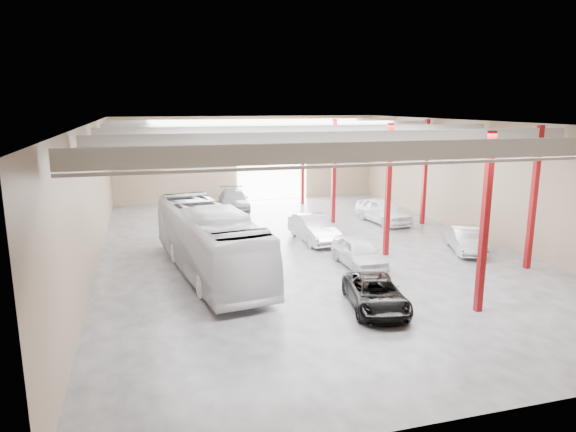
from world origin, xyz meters
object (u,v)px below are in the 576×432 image
car_row_b (314,228)px  coach_bus (209,240)px  car_row_c (234,200)px  car_row_a (359,252)px  black_sedan (376,294)px  car_right_near (465,239)px  car_right_far (383,211)px

car_row_b → coach_bus: bearing=-152.2°
coach_bus → car_row_c: size_ratio=2.17×
coach_bus → car_row_a: size_ratio=2.74×
black_sedan → car_row_c: car_row_c is taller
black_sedan → car_row_a: bearing=84.6°
car_row_b → car_right_near: (7.34, -4.32, -0.10)m
car_row_b → car_right_far: bearing=24.4°
car_right_far → black_sedan: bearing=-124.4°
car_row_c → coach_bus: bearing=-98.7°
car_row_a → car_right_far: size_ratio=0.87×
black_sedan → car_right_near: car_right_near is taller
car_row_a → coach_bus: bearing=172.3°
coach_bus → car_row_b: size_ratio=2.47×
black_sedan → coach_bus: bearing=143.8°
coach_bus → car_row_c: 14.94m
car_right_far → car_right_near: bearing=-88.4°
car_row_a → car_right_near: size_ratio=1.03×
car_right_far → car_row_a: bearing=-130.1°
black_sedan → car_row_c: 20.79m
car_row_a → car_right_near: 6.78m
black_sedan → car_right_near: bearing=47.5°
coach_bus → car_right_near: 14.04m
black_sedan → car_row_b: (0.93, 10.40, 0.16)m
coach_bus → car_row_c: (3.71, 14.45, -0.84)m
black_sedan → car_right_near: 10.27m
coach_bus → car_right_far: bearing=22.2°
black_sedan → car_right_far: bearing=73.9°
black_sedan → car_right_far: car_right_far is taller
black_sedan → car_row_c: (-2.03, 20.69, 0.17)m
car_row_a → car_right_near: bearing=7.8°
car_row_a → car_row_c: car_row_c is taller
car_right_near → car_right_far: bearing=118.6°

